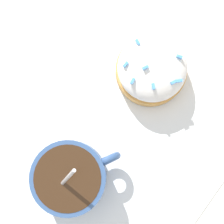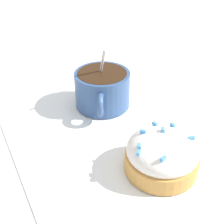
# 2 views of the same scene
# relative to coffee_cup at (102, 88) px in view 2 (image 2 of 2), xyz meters

# --- Properties ---
(ground_plane) EXTENTS (3.00, 3.00, 0.00)m
(ground_plane) POSITION_rel_coffee_cup_xyz_m (-0.08, 0.01, -0.03)
(ground_plane) COLOR silver
(paper_napkin) EXTENTS (0.34, 0.34, 0.00)m
(paper_napkin) POSITION_rel_coffee_cup_xyz_m (-0.08, 0.01, -0.03)
(paper_napkin) COLOR white
(paper_napkin) RESTS_ON ground_plane
(coffee_cup) EXTENTS (0.10, 0.09, 0.10)m
(coffee_cup) POSITION_rel_coffee_cup_xyz_m (0.00, 0.00, 0.00)
(coffee_cup) COLOR #335184
(coffee_cup) RESTS_ON paper_napkin
(frosted_pastry) EXTENTS (0.09, 0.09, 0.05)m
(frosted_pastry) POSITION_rel_coffee_cup_xyz_m (-0.16, 0.02, -0.01)
(frosted_pastry) COLOR #D19347
(frosted_pastry) RESTS_ON paper_napkin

